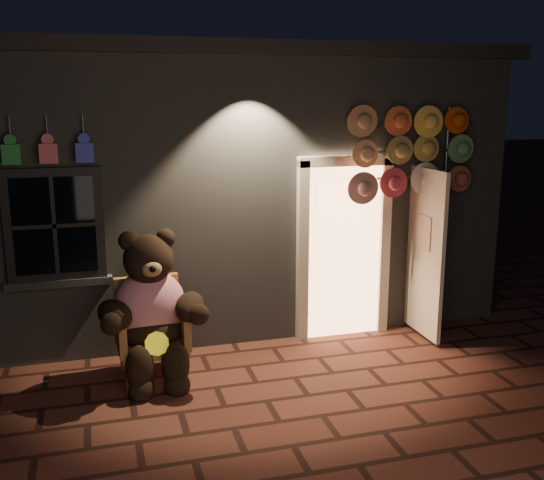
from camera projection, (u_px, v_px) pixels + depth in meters
name	position (u px, v px, depth m)	size (l,w,h in m)	color
ground	(267.00, 401.00, 6.12)	(60.00, 60.00, 0.00)	brown
shop_building	(196.00, 173.00, 9.47)	(7.30, 5.95, 3.51)	slate
wicker_armchair	(151.00, 328.00, 6.60)	(0.73, 0.67, 1.02)	olive
teddy_bear	(151.00, 311.00, 6.42)	(1.18, 0.93, 1.62)	red
hat_rack	(414.00, 154.00, 7.39)	(1.60, 0.22, 2.75)	#59595E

